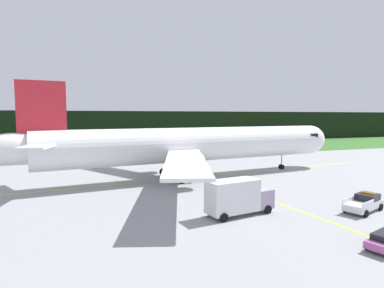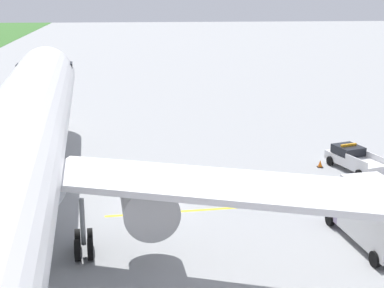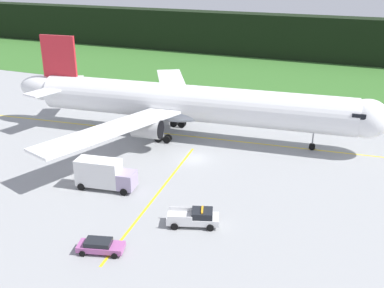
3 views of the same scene
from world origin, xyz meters
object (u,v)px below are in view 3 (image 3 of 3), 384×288
Objects in this scene: ops_pickup_truck at (195,217)px; staff_car at (100,246)px; catering_truck at (104,174)px; apron_cone at (210,213)px; airliner at (188,104)px.

ops_pickup_truck is 1.23× the size of staff_car.
catering_truck is 12.70× the size of apron_cone.
ops_pickup_truck is at bearing 50.73° from staff_car.
ops_pickup_truck reaches higher than staff_car.
airliner is 10.22× the size of ops_pickup_truck.
apron_cone is (7.25, 10.41, -0.41)m from staff_car.
airliner reaches higher than ops_pickup_truck.
airliner is 32.44m from staff_car.
catering_truck reaches higher than apron_cone.
ops_pickup_truck is 13.88m from catering_truck.
staff_car is at bearing -58.66° from catering_truck.
catering_truck reaches higher than ops_pickup_truck.
airliner is 20.83m from catering_truck.
airliner reaches higher than staff_car.
apron_cone is (14.18, -0.96, -1.66)m from catering_truck.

